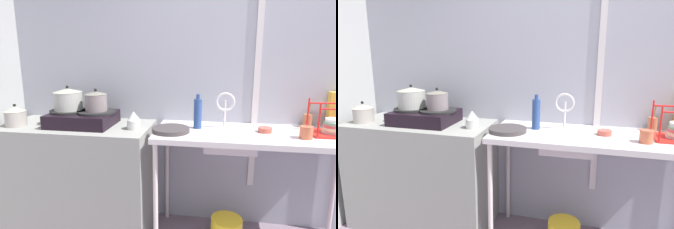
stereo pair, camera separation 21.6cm
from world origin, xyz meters
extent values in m
cube|color=#9A9CA8|center=(0.00, 1.61, 1.21)|extent=(5.28, 0.10, 2.43)
cube|color=silver|center=(-0.12, 1.55, 1.33)|extent=(0.05, 0.01, 1.94)
cube|color=gray|center=(-1.56, 1.26, 0.46)|extent=(1.21, 0.58, 0.92)
cube|color=silver|center=(-0.16, 1.26, 0.90)|extent=(1.48, 0.58, 0.04)
cylinder|color=beige|center=(-0.86, 1.01, 0.44)|extent=(0.04, 0.04, 0.88)
cylinder|color=silver|center=(-0.86, 1.52, 0.44)|extent=(0.04, 0.04, 0.88)
cube|color=black|center=(-1.51, 1.26, 0.97)|extent=(0.50, 0.40, 0.11)
cylinder|color=black|center=(-1.63, 1.26, 1.03)|extent=(0.30, 0.30, 0.02)
cylinder|color=black|center=(-1.39, 1.26, 1.03)|extent=(0.30, 0.30, 0.02)
cylinder|color=#9E9F97|center=(-1.63, 1.26, 1.11)|extent=(0.22, 0.22, 0.15)
cone|color=#9FA58B|center=(-1.63, 1.26, 1.20)|extent=(0.23, 0.23, 0.03)
sphere|color=black|center=(-1.63, 1.26, 1.23)|extent=(0.02, 0.02, 0.02)
cylinder|color=slate|center=(-1.39, 1.26, 1.11)|extent=(0.17, 0.17, 0.13)
cone|color=slate|center=(-1.39, 1.26, 1.19)|extent=(0.18, 0.18, 0.02)
sphere|color=black|center=(-1.39, 1.26, 1.21)|extent=(0.02, 0.02, 0.02)
cylinder|color=#9F978F|center=(-2.03, 1.16, 0.98)|extent=(0.16, 0.16, 0.12)
cone|color=#A79E8B|center=(-2.03, 1.16, 1.06)|extent=(0.17, 0.17, 0.04)
sphere|color=black|center=(-2.03, 1.16, 1.09)|extent=(0.02, 0.02, 0.02)
cylinder|color=silver|center=(-1.07, 1.21, 0.95)|extent=(0.10, 0.10, 0.07)
cone|color=silver|center=(-1.07, 1.21, 1.02)|extent=(0.10, 0.10, 0.07)
cube|color=silver|center=(-0.33, 1.25, 0.85)|extent=(0.37, 0.30, 0.13)
cylinder|color=silver|center=(-0.37, 1.43, 1.02)|extent=(0.02, 0.02, 0.21)
torus|color=silver|center=(-0.37, 1.36, 1.13)|extent=(0.15, 0.02, 0.15)
cylinder|color=#3A3435|center=(-0.77, 1.19, 0.93)|extent=(0.28, 0.28, 0.03)
cylinder|color=red|center=(0.25, 1.18, 1.04)|extent=(0.01, 0.01, 0.24)
cylinder|color=red|center=(0.25, 1.42, 1.04)|extent=(0.01, 0.01, 0.24)
cylinder|color=#BA5A3C|center=(0.17, 1.16, 0.96)|extent=(0.09, 0.09, 0.09)
cylinder|color=#B95041|center=(-0.08, 1.29, 0.94)|extent=(0.10, 0.10, 0.04)
cylinder|color=navy|center=(-0.58, 1.32, 1.03)|extent=(0.06, 0.06, 0.23)
cylinder|color=navy|center=(-0.58, 1.32, 1.17)|extent=(0.03, 0.03, 0.04)
cylinder|color=#A16644|center=(0.28, 1.50, 0.97)|extent=(0.07, 0.07, 0.10)
cylinder|color=olive|center=(0.28, 1.50, 1.03)|extent=(0.04, 0.02, 0.17)
camera|label=1|loc=(-0.46, -0.82, 1.49)|focal=30.01mm
camera|label=2|loc=(-0.25, -0.77, 1.49)|focal=30.01mm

